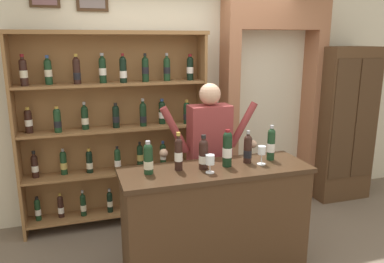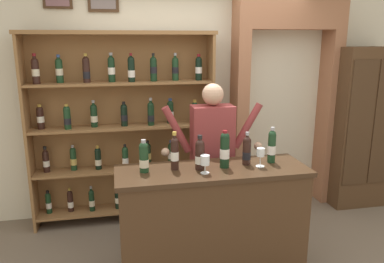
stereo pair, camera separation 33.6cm
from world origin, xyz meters
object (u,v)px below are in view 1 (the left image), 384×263
(side_cabinet, at_px, (342,124))
(tasting_bottle_grappa, at_px, (203,154))
(tasting_counter, at_px, (215,221))
(tasting_bottle_vin_santo, at_px, (178,153))
(tasting_bottle_chianti, at_px, (227,148))
(tasting_bottle_brunello, at_px, (248,149))
(wine_shelf, at_px, (114,125))
(wine_glass_right, at_px, (262,151))
(shopkeeper, at_px, (209,147))
(tasting_bottle_riserva, at_px, (148,158))
(wine_glass_left, at_px, (210,160))
(tasting_bottle_bianco, at_px, (271,144))

(side_cabinet, height_order, tasting_bottle_grappa, side_cabinet)
(tasting_counter, relative_size, tasting_bottle_vin_santo, 5.04)
(tasting_bottle_chianti, height_order, tasting_bottle_brunello, tasting_bottle_chianti)
(wine_shelf, xyz_separation_m, tasting_bottle_vin_santo, (0.39, -1.21, -0.00))
(wine_glass_right, bearing_deg, tasting_bottle_brunello, 139.61)
(shopkeeper, xyz_separation_m, tasting_bottle_vin_santo, (-0.44, -0.47, 0.12))
(tasting_bottle_brunello, distance_m, wine_glass_right, 0.12)
(shopkeeper, distance_m, tasting_bottle_riserva, 0.86)
(tasting_bottle_vin_santo, bearing_deg, shopkeeper, 46.88)
(tasting_bottle_vin_santo, distance_m, wine_glass_left, 0.27)
(side_cabinet, xyz_separation_m, tasting_bottle_grappa, (-2.28, -1.12, 0.14))
(tasting_bottle_chianti, distance_m, tasting_bottle_bianco, 0.44)
(tasting_bottle_riserva, relative_size, tasting_bottle_grappa, 0.93)
(wine_shelf, relative_size, tasting_bottle_vin_santo, 6.62)
(tasting_counter, bearing_deg, side_cabinet, 27.45)
(tasting_bottle_riserva, relative_size, wine_glass_right, 1.67)
(side_cabinet, distance_m, wine_glass_right, 2.12)
(tasting_counter, distance_m, tasting_bottle_bianco, 0.84)
(tasting_bottle_grappa, xyz_separation_m, wine_glass_right, (0.51, -0.04, -0.02))
(wine_shelf, xyz_separation_m, wine_glass_right, (1.11, -1.28, -0.03))
(tasting_bottle_vin_santo, xyz_separation_m, wine_glass_left, (0.22, -0.14, -0.04))
(tasting_bottle_brunello, xyz_separation_m, wine_glass_right, (0.09, -0.08, -0.01))
(side_cabinet, xyz_separation_m, tasting_bottle_brunello, (-1.86, -1.08, 0.14))
(tasting_bottle_vin_santo, height_order, tasting_bottle_brunello, tasting_bottle_vin_santo)
(tasting_bottle_brunello, xyz_separation_m, wine_glass_left, (-0.40, -0.14, -0.02))
(tasting_bottle_vin_santo, bearing_deg, tasting_bottle_brunello, 0.16)
(wine_glass_right, bearing_deg, tasting_bottle_chianti, 171.42)
(tasting_bottle_grappa, relative_size, tasting_bottle_bianco, 0.92)
(tasting_bottle_chianti, xyz_separation_m, wine_glass_right, (0.30, -0.05, -0.04))
(shopkeeper, bearing_deg, tasting_bottle_grappa, -115.18)
(wine_shelf, xyz_separation_m, tasting_bottle_chianti, (0.80, -1.24, 0.01))
(tasting_counter, relative_size, tasting_bottle_grappa, 5.55)
(tasting_bottle_grappa, distance_m, tasting_bottle_chianti, 0.21)
(tasting_bottle_grappa, bearing_deg, tasting_bottle_brunello, 4.95)
(tasting_bottle_riserva, bearing_deg, side_cabinet, 21.73)
(wine_shelf, distance_m, tasting_bottle_chianti, 1.48)
(side_cabinet, relative_size, tasting_bottle_grappa, 6.70)
(tasting_bottle_chianti, relative_size, wine_glass_left, 2.12)
(tasting_counter, relative_size, tasting_bottle_riserva, 5.94)
(shopkeeper, xyz_separation_m, wine_glass_right, (0.27, -0.55, 0.09))
(side_cabinet, height_order, tasting_bottle_brunello, side_cabinet)
(tasting_bottle_bianco, bearing_deg, tasting_bottle_grappa, -175.89)
(tasting_counter, distance_m, shopkeeper, 0.75)
(tasting_bottle_brunello, xyz_separation_m, tasting_bottle_bianco, (0.23, 0.01, 0.02))
(tasting_bottle_grappa, xyz_separation_m, tasting_bottle_bianco, (0.65, 0.05, 0.02))
(wine_glass_left, bearing_deg, tasting_bottle_bianco, 13.65)
(tasting_bottle_grappa, bearing_deg, tasting_bottle_riserva, 176.99)
(tasting_bottle_vin_santo, bearing_deg, tasting_bottle_grappa, -9.61)
(wine_shelf, distance_m, tasting_bottle_grappa, 1.38)
(wine_shelf, relative_size, tasting_bottle_grappa, 7.30)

